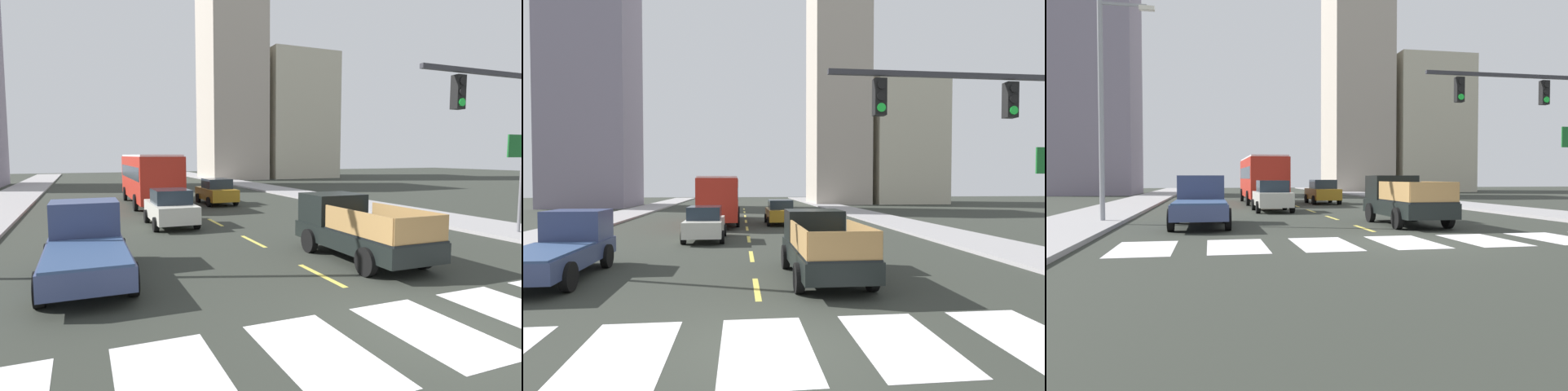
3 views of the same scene
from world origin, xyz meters
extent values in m
plane|color=#2E312B|center=(0.00, 0.00, 0.00)|extent=(160.00, 160.00, 0.00)
cube|color=#979495|center=(10.80, 18.00, 0.07)|extent=(3.60, 110.00, 0.15)
cube|color=#979495|center=(-10.80, 18.00, 0.07)|extent=(3.60, 110.00, 0.15)
cube|color=silver|center=(-7.29, 0.00, 0.00)|extent=(1.58, 3.02, 0.01)
cube|color=silver|center=(-4.86, 0.00, 0.00)|extent=(1.58, 3.02, 0.01)
cube|color=silver|center=(-2.43, 0.00, 0.00)|extent=(1.58, 3.02, 0.01)
cube|color=silver|center=(0.00, 0.00, 0.00)|extent=(1.58, 3.02, 0.01)
cube|color=silver|center=(2.43, 0.00, 0.00)|extent=(1.58, 3.02, 0.01)
cube|color=silver|center=(4.86, 0.00, 0.00)|extent=(1.58, 3.02, 0.01)
cube|color=#D6C44D|center=(0.00, 4.00, 0.00)|extent=(0.16, 2.40, 0.01)
cube|color=#D6C44D|center=(0.00, 9.00, 0.00)|extent=(0.16, 2.40, 0.01)
cube|color=#D6C44D|center=(0.00, 14.00, 0.00)|extent=(0.16, 2.40, 0.01)
cube|color=#D6C44D|center=(0.00, 19.00, 0.00)|extent=(0.16, 2.40, 0.01)
cube|color=#D6C44D|center=(0.00, 24.00, 0.00)|extent=(0.16, 2.40, 0.01)
cube|color=#D6C44D|center=(0.00, 29.00, 0.00)|extent=(0.16, 2.40, 0.01)
cube|color=#D6C44D|center=(0.00, 34.00, 0.00)|extent=(0.16, 2.40, 0.01)
cube|color=#D6C44D|center=(0.00, 39.00, 0.00)|extent=(0.16, 2.40, 0.01)
cube|color=black|center=(2.05, 5.00, 0.68)|extent=(1.96, 5.20, 0.56)
cube|color=black|center=(2.05, 6.70, 1.46)|extent=(1.84, 1.60, 1.00)
cube|color=#19232D|center=(2.05, 7.14, 1.64)|extent=(1.72, 0.08, 0.56)
cube|color=black|center=(2.05, 4.05, 0.99)|extent=(1.84, 3.30, 0.06)
cylinder|color=black|center=(1.07, 6.56, 0.40)|extent=(0.22, 0.80, 0.80)
cylinder|color=black|center=(3.03, 6.56, 0.40)|extent=(0.22, 0.80, 0.80)
cylinder|color=black|center=(1.07, 3.44, 0.40)|extent=(0.22, 0.80, 0.80)
cylinder|color=black|center=(3.03, 3.44, 0.40)|extent=(0.22, 0.80, 0.80)
cube|color=olive|center=(1.15, 4.05, 1.37)|extent=(0.06, 3.17, 0.70)
cube|color=olive|center=(2.96, 4.05, 1.37)|extent=(0.06, 3.17, 0.70)
cube|color=olive|center=(2.05, 2.47, 1.37)|extent=(1.80, 0.06, 0.70)
cube|color=navy|center=(-5.92, 5.78, 0.68)|extent=(1.96, 5.20, 0.56)
cube|color=navy|center=(-5.92, 7.48, 1.46)|extent=(1.84, 1.60, 1.00)
cube|color=#19232D|center=(-5.92, 7.92, 1.64)|extent=(1.72, 0.08, 0.56)
cube|color=navy|center=(-5.92, 4.83, 0.99)|extent=(1.84, 3.30, 0.06)
cylinder|color=black|center=(-6.90, 7.34, 0.40)|extent=(0.22, 0.80, 0.80)
cylinder|color=black|center=(-4.94, 7.34, 0.40)|extent=(0.22, 0.80, 0.80)
cylinder|color=black|center=(-6.90, 4.22, 0.40)|extent=(0.22, 0.80, 0.80)
cylinder|color=black|center=(-4.94, 4.22, 0.40)|extent=(0.22, 0.80, 0.80)
cube|color=#B22418|center=(-1.83, 22.94, 1.85)|extent=(2.50, 10.80, 2.70)
cube|color=#19232D|center=(-1.83, 22.94, 2.20)|extent=(2.52, 9.94, 0.80)
cube|color=silver|center=(-1.83, 22.94, 3.26)|extent=(2.40, 10.37, 0.12)
cylinder|color=black|center=(-3.08, 26.29, 0.50)|extent=(0.22, 1.00, 1.00)
cylinder|color=black|center=(-0.58, 26.29, 0.50)|extent=(0.22, 1.00, 1.00)
cylinder|color=black|center=(-3.08, 19.97, 0.50)|extent=(0.22, 1.00, 1.00)
cylinder|color=black|center=(-0.58, 19.97, 0.50)|extent=(0.22, 1.00, 1.00)
cube|color=beige|center=(-2.20, 13.88, 0.70)|extent=(1.80, 4.40, 0.76)
cube|color=#1E2833|center=(-2.20, 13.73, 1.40)|extent=(1.58, 2.11, 0.64)
cylinder|color=black|center=(-3.10, 15.24, 0.32)|extent=(0.22, 0.64, 0.64)
cylinder|color=black|center=(-1.30, 15.24, 0.32)|extent=(0.22, 0.64, 0.64)
cylinder|color=black|center=(-3.10, 12.52, 0.32)|extent=(0.22, 0.64, 0.64)
cylinder|color=black|center=(-1.30, 12.52, 0.32)|extent=(0.22, 0.64, 0.64)
cube|color=#A6751A|center=(2.36, 21.59, 0.70)|extent=(1.80, 4.40, 0.76)
cube|color=#1E2833|center=(2.36, 21.44, 1.40)|extent=(1.58, 2.11, 0.64)
cylinder|color=black|center=(1.46, 22.95, 0.32)|extent=(0.22, 0.64, 0.64)
cylinder|color=black|center=(3.26, 22.95, 0.32)|extent=(0.22, 0.64, 0.64)
cylinder|color=black|center=(1.46, 20.22, 0.32)|extent=(0.22, 0.64, 0.64)
cylinder|color=black|center=(3.26, 20.22, 0.32)|extent=(0.22, 0.64, 0.64)
cube|color=#2D2D33|center=(5.58, 2.14, 5.40)|extent=(8.05, 0.12, 0.12)
cube|color=black|center=(5.98, 2.14, 4.85)|extent=(0.28, 0.24, 0.84)
cylinder|color=black|center=(5.98, 2.01, 5.11)|extent=(0.20, 0.04, 0.20)
cylinder|color=black|center=(5.98, 2.01, 4.85)|extent=(0.20, 0.04, 0.20)
cylinder|color=green|center=(5.98, 2.01, 4.59)|extent=(0.20, 0.04, 0.20)
cube|color=black|center=(2.76, 2.14, 4.85)|extent=(0.28, 0.24, 0.84)
cylinder|color=black|center=(2.76, 2.01, 5.11)|extent=(0.20, 0.04, 0.20)
cylinder|color=black|center=(2.76, 2.01, 4.85)|extent=(0.20, 0.04, 0.20)
cylinder|color=green|center=(2.76, 2.01, 4.59)|extent=(0.20, 0.04, 0.20)
cylinder|color=gray|center=(-9.81, 7.67, 4.50)|extent=(0.20, 0.20, 9.00)
cube|color=gray|center=(-8.91, 7.67, 8.80)|extent=(1.80, 0.10, 0.10)
cube|color=silver|center=(-8.01, 7.67, 8.70)|extent=(0.60, 0.28, 0.16)
cube|color=#AFA494|center=(13.54, 50.79, 25.06)|extent=(7.67, 8.86, 50.12)
cube|color=gray|center=(-18.37, 45.60, 16.72)|extent=(9.70, 9.74, 33.44)
cube|color=beige|center=(23.44, 52.22, 8.96)|extent=(10.23, 11.56, 17.92)
camera|label=1|loc=(-5.97, -5.90, 3.29)|focal=29.37mm
camera|label=2|loc=(-0.44, -7.01, 2.86)|focal=28.12mm
camera|label=3|loc=(-5.57, -13.80, 1.87)|focal=34.85mm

